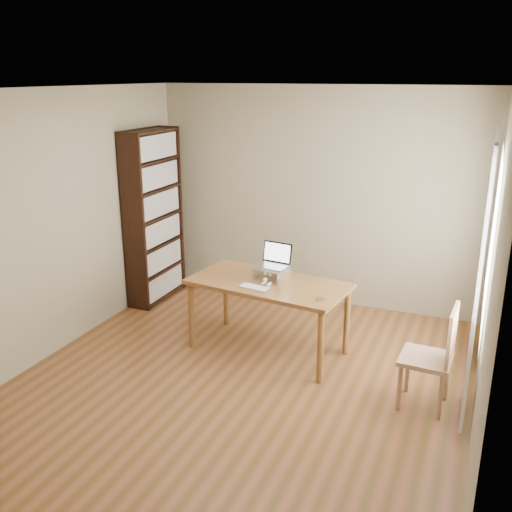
{
  "coord_description": "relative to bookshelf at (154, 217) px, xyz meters",
  "views": [
    {
      "loc": [
        1.92,
        -4.21,
        2.72
      ],
      "look_at": [
        -0.13,
        0.7,
        1.01
      ],
      "focal_mm": 40.0,
      "sensor_mm": 36.0,
      "label": 1
    }
  ],
  "objects": [
    {
      "name": "chair",
      "position": [
        3.49,
        -1.27,
        -0.55
      ],
      "size": [
        0.43,
        0.43,
        0.93
      ],
      "rotation": [
        0.0,
        0.0,
        -0.06
      ],
      "color": "tan",
      "rests_on": "ground"
    },
    {
      "name": "cat",
      "position": [
        1.86,
        -0.72,
        -0.24
      ],
      "size": [
        0.23,
        0.47,
        0.13
      ],
      "rotation": [
        0.0,
        0.0,
        -0.08
      ],
      "color": "#443D35",
      "rests_on": "desk"
    },
    {
      "name": "bookshelf",
      "position": [
        0.0,
        0.0,
        0.0
      ],
      "size": [
        0.3,
        0.9,
        2.1
      ],
      "color": "black",
      "rests_on": "ground"
    },
    {
      "name": "laptop_stand",
      "position": [
        1.83,
        -0.75,
        -0.22
      ],
      "size": [
        0.32,
        0.25,
        0.13
      ],
      "rotation": [
        0.0,
        0.0,
        -0.12
      ],
      "color": "silver",
      "rests_on": "desk"
    },
    {
      "name": "keyboard",
      "position": [
        1.77,
        -1.05,
        -0.29
      ],
      "size": [
        0.32,
        0.17,
        0.02
      ],
      "rotation": [
        0.0,
        0.0,
        -0.14
      ],
      "color": "silver",
      "rests_on": "desk"
    },
    {
      "name": "room",
      "position": [
        1.86,
        -1.54,
        0.25
      ],
      "size": [
        4.04,
        4.54,
        2.64
      ],
      "color": "#573916",
      "rests_on": "ground"
    },
    {
      "name": "desk",
      "position": [
        1.83,
        -0.83,
        -0.39
      ],
      "size": [
        1.64,
        0.96,
        0.75
      ],
      "rotation": [
        0.0,
        0.0,
        -0.12
      ],
      "color": "brown",
      "rests_on": "ground"
    },
    {
      "name": "laptop",
      "position": [
        1.83,
        -0.7,
        -0.11
      ],
      "size": [
        0.34,
        0.3,
        0.22
      ],
      "rotation": [
        0.0,
        0.0,
        -0.12
      ],
      "color": "silver",
      "rests_on": "laptop_stand"
    },
    {
      "name": "curtains",
      "position": [
        3.75,
        -0.75,
        0.12
      ],
      "size": [
        0.03,
        1.9,
        2.25
      ],
      "color": "white",
      "rests_on": "ground"
    },
    {
      "name": "coaster",
      "position": [
        2.44,
        -1.08,
        -0.3
      ],
      "size": [
        0.1,
        0.1,
        0.01
      ],
      "primitive_type": "cylinder",
      "color": "#52331C",
      "rests_on": "desk"
    }
  ]
}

